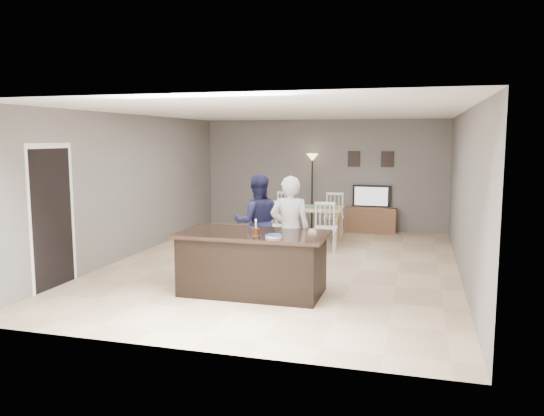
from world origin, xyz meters
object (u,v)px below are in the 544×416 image
(man, at_px, (257,222))
(floor_lamp, at_px, (312,171))
(woman, at_px, (290,231))
(birthday_cake, at_px, (256,232))
(dining_table, at_px, (303,213))
(tv_console, at_px, (371,220))
(television, at_px, (371,196))
(plate_stack, at_px, (274,236))
(kitchen_island, at_px, (253,263))

(man, bearing_deg, floor_lamp, -112.45)
(woman, height_order, birthday_cake, woman)
(man, xyz_separation_m, dining_table, (0.27, 2.47, -0.17))
(tv_console, relative_size, birthday_cake, 5.33)
(tv_console, relative_size, television, 1.31)
(tv_console, bearing_deg, television, 90.00)
(woman, relative_size, plate_stack, 7.03)
(tv_console, height_order, birthday_cake, birthday_cake)
(man, xyz_separation_m, plate_stack, (0.74, -1.65, 0.10))
(kitchen_island, height_order, woman, woman)
(dining_table, bearing_deg, plate_stack, -86.33)
(woman, bearing_deg, television, -103.09)
(man, height_order, floor_lamp, floor_lamp)
(tv_console, xyz_separation_m, plate_stack, (-0.80, -5.87, 0.62))
(birthday_cake, bearing_deg, tv_console, 79.34)
(tv_console, height_order, man, man)
(plate_stack, bearing_deg, floor_lamp, 96.22)
(television, relative_size, dining_table, 0.47)
(television, distance_m, plate_stack, 5.99)
(birthday_cake, relative_size, dining_table, 0.11)
(birthday_cake, relative_size, plate_stack, 0.94)
(tv_console, distance_m, birthday_cake, 5.91)
(tv_console, relative_size, plate_stack, 4.99)
(tv_console, xyz_separation_m, television, (0.00, 0.07, 0.56))
(television, bearing_deg, woman, 81.35)
(man, bearing_deg, tv_console, -131.15)
(television, height_order, dining_table, television)
(birthday_cake, distance_m, plate_stack, 0.30)
(woman, distance_m, dining_table, 3.31)
(television, height_order, man, man)
(tv_console, height_order, plate_stack, plate_stack)
(kitchen_island, distance_m, woman, 0.80)
(man, xyz_separation_m, floor_lamp, (0.10, 4.24, 0.63))
(kitchen_island, relative_size, floor_lamp, 1.15)
(plate_stack, distance_m, floor_lamp, 5.94)
(woman, relative_size, man, 1.03)
(kitchen_island, distance_m, dining_table, 3.82)
(kitchen_island, height_order, television, television)
(woman, distance_m, floor_lamp, 5.12)
(birthday_cake, distance_m, dining_table, 4.03)
(tv_console, bearing_deg, plate_stack, -97.76)
(kitchen_island, distance_m, birthday_cake, 0.55)
(kitchen_island, bearing_deg, birthday_cake, -60.60)
(tv_console, distance_m, woman, 5.11)
(birthday_cake, xyz_separation_m, dining_table, (-0.19, 4.02, -0.30))
(tv_console, distance_m, man, 4.52)
(woman, height_order, man, woman)
(man, xyz_separation_m, birthday_cake, (0.46, -1.55, 0.13))
(kitchen_island, relative_size, tv_console, 1.79)
(woman, distance_m, plate_stack, 0.85)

